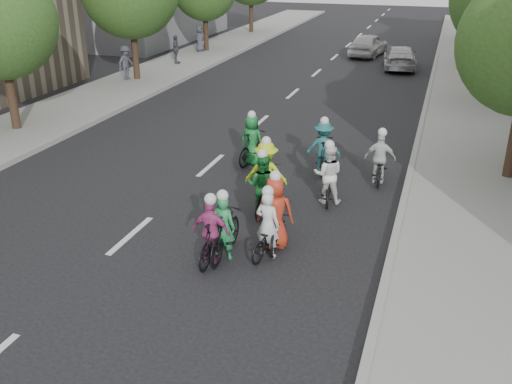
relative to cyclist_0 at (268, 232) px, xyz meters
The scene contains 20 objects.
ground 3.45m from the cyclist_0, behind, with size 120.00×120.00×0.00m, color black.
sidewalk_left 15.04m from the cyclist_0, 139.31° to the left, with size 4.00×80.00×0.15m, color gray.
curb_left 13.62m from the cyclist_0, 133.96° to the left, with size 0.18×80.00×0.18m, color #999993.
sidewalk_right 10.84m from the cyclist_0, 64.85° to the left, with size 4.00×80.00×0.15m, color gray.
curb_right 10.16m from the cyclist_0, 74.86° to the left, with size 0.18×80.00×0.18m, color #999993.
cyclist_0 is the anchor object (origin of this frame).
cyclist_1 2.09m from the cyclist_0, 111.20° to the left, with size 0.82×1.60×1.78m.
cyclist_2 2.81m from the cyclist_0, 108.35° to the left, with size 1.21×1.85×1.88m.
cyclist_3 1.25m from the cyclist_0, 147.88° to the right, with size 0.87×1.66×1.64m.
cyclist_4 0.46m from the cyclist_0, 86.31° to the left, with size 0.92×1.86×1.87m.
cyclist_5 0.97m from the cyclist_0, 156.42° to the right, with size 0.55×1.81×1.64m.
cyclist_6 3.33m from the cyclist_0, 78.61° to the left, with size 0.87×1.65×1.75m.
cyclist_7 5.37m from the cyclist_0, 89.23° to the left, with size 1.11×1.80×1.76m.
cyclist_8 5.43m from the cyclist_0, 70.64° to the left, with size 0.91×1.71×1.66m.
cyclist_9 5.82m from the cyclist_0, 112.25° to the left, with size 0.86×1.82×1.74m.
follow_car_lead 22.47m from the cyclist_0, 88.09° to the left, with size 1.74×4.28×1.24m, color #B3B2B7.
follow_car_trail 25.91m from the cyclist_0, 93.34° to the left, with size 1.64×4.08×1.39m, color silver.
spectator_0 18.72m from the cyclist_0, 129.61° to the left, with size 1.11×0.64×1.71m, color #444650.
spectator_1 22.27m from the cyclist_0, 120.96° to the left, with size 0.93×0.39×1.58m, color #4B4D58.
spectator_2 26.10m from the cyclist_0, 116.87° to the left, with size 0.78×0.51×1.60m, color #45444F.
Camera 1 is at (6.68, -10.54, 6.39)m, focal length 40.00 mm.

